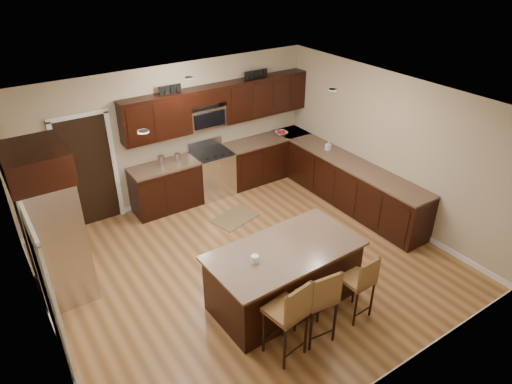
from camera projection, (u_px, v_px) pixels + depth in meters
floor at (250, 266)px, 7.43m from camera, size 6.00×6.00×0.00m
ceiling at (249, 107)px, 6.11m from camera, size 6.00×6.00×0.00m
wall_back at (172, 135)px, 8.76m from camera, size 6.00×0.00×6.00m
wall_left at (35, 265)px, 5.32m from camera, size 0.00×5.50×5.50m
wall_right at (389, 148)px, 8.23m from camera, size 0.00×5.50×5.50m
base_cabinets at (290, 177)px, 9.18m from camera, size 4.02×3.96×0.92m
upper_cabinets at (222, 103)px, 8.91m from camera, size 4.00×0.33×0.80m
range at (212, 173)px, 9.31m from camera, size 0.76×0.64×1.11m
microwave at (206, 117)px, 8.85m from camera, size 0.76×0.31×0.40m
doorway at (89, 172)px, 8.11m from camera, size 0.85×0.03×2.06m
pantry_door at (49, 300)px, 5.27m from camera, size 0.03×0.80×2.04m
letter_decor at (215, 81)px, 8.61m from camera, size 2.20×0.03×0.15m
island at (284, 277)px, 6.54m from camera, size 2.20×1.20×0.92m
stool_left at (290, 312)px, 5.50m from camera, size 0.50×0.50×1.18m
stool_mid at (320, 298)px, 5.74m from camera, size 0.48×0.48×1.15m
stool_right at (361, 281)px, 6.15m from camera, size 0.40×0.40×1.02m
refrigerator at (51, 223)px, 6.35m from camera, size 0.79×1.02×2.35m
floor_mat at (235, 218)px, 8.68m from camera, size 0.95×0.75×0.01m
fruit_bowl at (281, 133)px, 9.91m from camera, size 0.29×0.29×0.07m
soap_bottle at (328, 146)px, 9.15m from camera, size 0.09×0.09×0.20m
canister_tall at (161, 161)px, 8.52m from camera, size 0.12×0.12×0.21m
canister_short at (177, 158)px, 8.68m from camera, size 0.11×0.11×0.18m
island_jar at (255, 259)px, 6.03m from camera, size 0.10×0.10×0.10m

